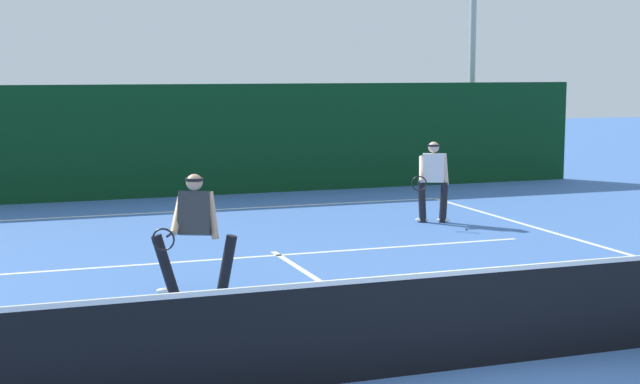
{
  "coord_description": "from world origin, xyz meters",
  "views": [
    {
      "loc": [
        -4.32,
        -8.02,
        2.98
      ],
      "look_at": [
        0.69,
        6.05,
        1.0
      ],
      "focal_mm": 52.5,
      "sensor_mm": 36.0,
      "label": 1
    }
  ],
  "objects_px": {
    "player_far": "(433,178)",
    "player_near": "(195,229)",
    "tennis_ball": "(309,340)",
    "light_pole": "(473,5)"
  },
  "relations": [
    {
      "from": "player_near",
      "to": "tennis_ball",
      "type": "bearing_deg",
      "value": 129.24
    },
    {
      "from": "player_far",
      "to": "tennis_ball",
      "type": "height_order",
      "value": "player_far"
    },
    {
      "from": "player_far",
      "to": "light_pole",
      "type": "distance_m",
      "value": 9.18
    },
    {
      "from": "player_near",
      "to": "player_far",
      "type": "relative_size",
      "value": 1.03
    },
    {
      "from": "player_near",
      "to": "light_pole",
      "type": "relative_size",
      "value": 0.21
    },
    {
      "from": "player_far",
      "to": "player_near",
      "type": "bearing_deg",
      "value": 62.41
    },
    {
      "from": "player_near",
      "to": "light_pole",
      "type": "distance_m",
      "value": 15.64
    },
    {
      "from": "tennis_ball",
      "to": "light_pole",
      "type": "xyz_separation_m",
      "value": [
        9.49,
        13.77,
        4.67
      ]
    },
    {
      "from": "player_near",
      "to": "tennis_ball",
      "type": "distance_m",
      "value": 2.79
    },
    {
      "from": "player_near",
      "to": "player_far",
      "type": "xyz_separation_m",
      "value": [
        5.59,
        4.27,
        -0.02
      ]
    }
  ]
}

